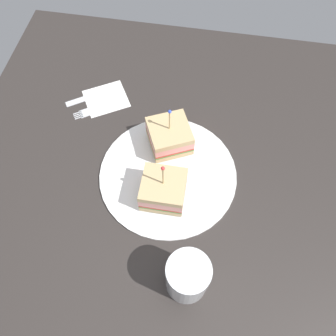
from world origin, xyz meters
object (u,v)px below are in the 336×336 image
(sandwich_half_back, at_px, (162,189))
(napkin, at_px, (106,99))
(knife, at_px, (90,97))
(sandwich_half_front, at_px, (170,136))
(drink_glass, at_px, (187,277))
(plate, at_px, (168,174))
(fork, at_px, (93,110))

(sandwich_half_back, xyz_separation_m, napkin, (-0.17, 0.23, -0.04))
(napkin, distance_m, knife, 0.04)
(sandwich_half_front, height_order, drink_glass, sandwich_half_front)
(plate, distance_m, fork, 0.24)
(plate, height_order, drink_glass, drink_glass)
(drink_glass, bearing_deg, sandwich_half_back, 114.57)
(plate, xyz_separation_m, knife, (-0.22, 0.17, -0.00))
(sandwich_half_back, bearing_deg, napkin, 127.60)
(plate, height_order, fork, plate)
(sandwich_half_front, distance_m, knife, 0.23)
(plate, height_order, knife, plate)
(sandwich_half_front, bearing_deg, knife, 154.11)
(sandwich_half_front, bearing_deg, napkin, 148.67)
(plate, height_order, napkin, plate)
(sandwich_half_back, distance_m, fork, 0.27)
(sandwich_half_front, xyz_separation_m, knife, (-0.21, 0.10, -0.03))
(knife, bearing_deg, plate, -38.63)
(fork, bearing_deg, drink_glass, -52.12)
(plate, relative_size, fork, 2.76)
(sandwich_half_front, height_order, sandwich_half_back, sandwich_half_back)
(sandwich_half_front, xyz_separation_m, drink_glass, (0.08, -0.28, 0.01))
(drink_glass, relative_size, fork, 0.93)
(napkin, xyz_separation_m, knife, (-0.04, -0.00, 0.00))
(drink_glass, relative_size, napkin, 1.00)
(sandwich_half_front, relative_size, fork, 1.08)
(sandwich_half_front, relative_size, sandwich_half_back, 0.97)
(plate, relative_size, sandwich_half_front, 2.54)
(plate, bearing_deg, napkin, 135.42)
(fork, relative_size, knife, 0.89)
(plate, relative_size, knife, 2.45)
(sandwich_half_back, distance_m, knife, 0.31)
(sandwich_half_back, bearing_deg, drink_glass, -65.43)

